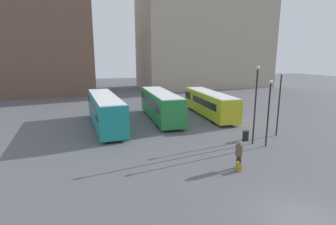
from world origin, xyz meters
TOP-DOWN VIEW (x-y plane):
  - ground_plane at (0.00, 0.00)m, footprint 160.00×160.00m
  - building_block_left at (-15.58, 48.69)m, footprint 20.54×14.19m
  - building_block_right at (20.28, 48.69)m, footprint 29.93×13.55m
  - bus_0 at (-6.27, 19.34)m, footprint 2.65×11.92m
  - bus_1 at (0.06, 20.39)m, footprint 3.44×11.34m
  - bus_2 at (6.28, 20.29)m, footprint 3.61×11.72m
  - traveler at (0.68, 5.91)m, footprint 0.50×0.50m
  - suitcase at (0.41, 5.47)m, footprint 0.22×0.38m
  - lamp_post_0 at (8.13, 10.80)m, footprint 0.28×0.28m
  - lamp_post_1 at (5.20, 8.70)m, footprint 0.28×0.28m
  - lamp_post_2 at (4.59, 9.58)m, footprint 0.28×0.28m
  - trash_bin at (4.55, 10.51)m, footprint 0.52×0.52m

SIDE VIEW (x-z plane):
  - ground_plane at x=0.00m, z-range 0.00..0.00m
  - suitcase at x=0.41m, z-range -0.12..0.70m
  - trash_bin at x=4.55m, z-range 0.00..0.85m
  - traveler at x=0.68m, z-range 0.17..2.01m
  - bus_2 at x=6.28m, z-range 0.13..3.02m
  - bus_1 at x=0.06m, z-range 0.14..3.32m
  - bus_0 at x=-6.27m, z-range 0.14..3.38m
  - lamp_post_1 at x=5.20m, z-range 0.49..5.83m
  - lamp_post_0 at x=8.13m, z-range 0.50..6.27m
  - lamp_post_2 at x=4.59m, z-range 0.52..6.92m
  - building_block_left at x=-15.58m, z-range 0.00..20.90m
  - building_block_right at x=20.28m, z-range 0.00..28.12m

